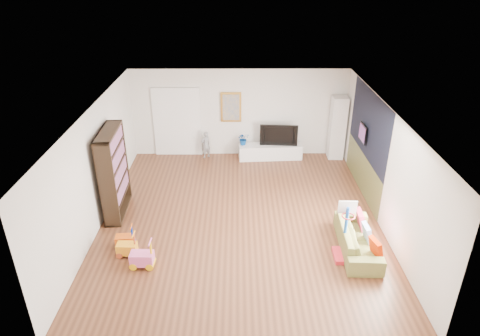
{
  "coord_description": "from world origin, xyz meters",
  "views": [
    {
      "loc": [
        -0.06,
        -8.62,
        5.64
      ],
      "look_at": [
        0.0,
        0.4,
        1.15
      ],
      "focal_mm": 32.0,
      "sensor_mm": 36.0,
      "label": 1
    }
  ],
  "objects_px": {
    "media_console": "(270,151)",
    "sofa": "(358,239)",
    "bookshelf": "(114,173)",
    "basketball_hoop": "(347,232)"
  },
  "relations": [
    {
      "from": "bookshelf",
      "to": "media_console",
      "type": "bearing_deg",
      "value": 35.18
    },
    {
      "from": "media_console",
      "to": "sofa",
      "type": "height_order",
      "value": "sofa"
    },
    {
      "from": "media_console",
      "to": "basketball_hoop",
      "type": "xyz_separation_m",
      "value": [
        1.19,
        -4.89,
        0.4
      ]
    },
    {
      "from": "sofa",
      "to": "basketball_hoop",
      "type": "xyz_separation_m",
      "value": [
        -0.34,
        -0.28,
        0.36
      ]
    },
    {
      "from": "bookshelf",
      "to": "sofa",
      "type": "xyz_separation_m",
      "value": [
        5.46,
        -1.57,
        -0.79
      ]
    },
    {
      "from": "sofa",
      "to": "basketball_hoop",
      "type": "distance_m",
      "value": 0.57
    },
    {
      "from": "bookshelf",
      "to": "basketball_hoop",
      "type": "bearing_deg",
      "value": -22.41
    },
    {
      "from": "media_console",
      "to": "basketball_hoop",
      "type": "height_order",
      "value": "basketball_hoop"
    },
    {
      "from": "media_console",
      "to": "basketball_hoop",
      "type": "relative_size",
      "value": 1.53
    },
    {
      "from": "media_console",
      "to": "bookshelf",
      "type": "xyz_separation_m",
      "value": [
        -3.93,
        -3.04,
        0.83
      ]
    }
  ]
}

